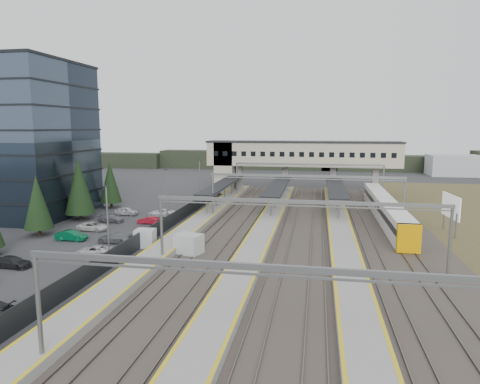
% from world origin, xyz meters
% --- Properties ---
extents(ground, '(220.00, 220.00, 0.00)m').
position_xyz_m(ground, '(0.00, 0.00, 0.00)').
color(ground, '#2B2B2D').
rests_on(ground, ground).
extents(office_building, '(24.30, 18.30, 24.30)m').
position_xyz_m(office_building, '(-36.00, 12.00, 12.19)').
color(office_building, '#334051').
rests_on(office_building, ground).
extents(conifer_row, '(4.42, 49.82, 9.50)m').
position_xyz_m(conifer_row, '(-22.00, -3.86, 4.84)').
color(conifer_row, black).
rests_on(conifer_row, ground).
extents(car_park, '(10.51, 44.71, 1.29)m').
position_xyz_m(car_park, '(-13.65, -6.95, 0.61)').
color(car_park, silver).
rests_on(car_park, ground).
extents(lampposts, '(0.50, 53.25, 8.07)m').
position_xyz_m(lampposts, '(-8.00, 1.25, 4.34)').
color(lampposts, slate).
rests_on(lampposts, ground).
extents(fence, '(0.08, 90.00, 2.00)m').
position_xyz_m(fence, '(-6.50, 5.00, 1.00)').
color(fence, '#26282B').
rests_on(fence, ground).
extents(relay_cabin_near, '(3.36, 2.90, 2.36)m').
position_xyz_m(relay_cabin_near, '(-0.13, -4.67, 1.18)').
color(relay_cabin_near, '#A7AAAC').
rests_on(relay_cabin_near, ground).
extents(relay_cabin_far, '(2.44, 2.09, 2.10)m').
position_xyz_m(relay_cabin_far, '(-6.24, -2.39, 1.05)').
color(relay_cabin_far, '#A7AAAC').
rests_on(relay_cabin_far, ground).
extents(rail_corridor, '(34.00, 90.00, 0.92)m').
position_xyz_m(rail_corridor, '(9.34, 5.00, 0.29)').
color(rail_corridor, '#352F29').
rests_on(rail_corridor, ground).
extents(canopies, '(23.10, 30.00, 3.28)m').
position_xyz_m(canopies, '(7.00, 27.00, 3.92)').
color(canopies, black).
rests_on(canopies, ground).
extents(footbridge, '(40.40, 6.40, 11.20)m').
position_xyz_m(footbridge, '(7.70, 42.00, 7.93)').
color(footbridge, tan).
rests_on(footbridge, ground).
extents(gantries, '(28.40, 62.28, 7.17)m').
position_xyz_m(gantries, '(12.00, 3.00, 6.00)').
color(gantries, slate).
rests_on(gantries, ground).
extents(train, '(2.58, 35.78, 3.24)m').
position_xyz_m(train, '(24.00, 17.07, 1.85)').
color(train, silver).
rests_on(train, ground).
extents(billboard, '(0.59, 6.21, 5.32)m').
position_xyz_m(billboard, '(31.32, 10.66, 3.59)').
color(billboard, slate).
rests_on(billboard, ground).
extents(treeline_far, '(170.00, 19.00, 7.00)m').
position_xyz_m(treeline_far, '(23.81, 92.28, 2.95)').
color(treeline_far, black).
rests_on(treeline_far, ground).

